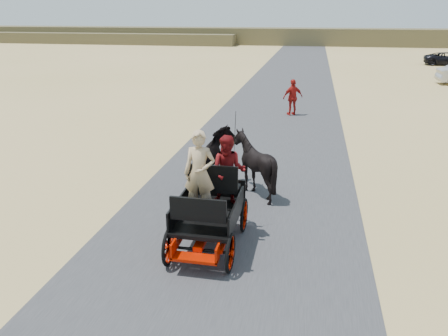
% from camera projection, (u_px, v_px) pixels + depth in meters
% --- Properties ---
extents(ground, '(140.00, 140.00, 0.00)m').
position_uv_depth(ground, '(217.00, 268.00, 8.58)').
color(ground, tan).
extents(road, '(6.00, 140.00, 0.01)m').
position_uv_depth(road, '(217.00, 268.00, 8.58)').
color(road, '#38383A').
rests_on(road, ground).
extents(ridge_far, '(140.00, 6.00, 2.40)m').
position_uv_depth(ridge_far, '(305.00, 37.00, 65.36)').
color(ridge_far, brown).
rests_on(ridge_far, ground).
extents(ridge_near, '(40.00, 4.00, 1.60)m').
position_uv_depth(ridge_near, '(107.00, 39.00, 67.40)').
color(ridge_near, brown).
rests_on(ridge_near, ground).
extents(carriage, '(1.30, 2.40, 0.72)m').
position_uv_depth(carriage, '(209.00, 230.00, 9.33)').
color(carriage, black).
rests_on(carriage, ground).
extents(horse_left, '(0.91, 2.01, 1.70)m').
position_uv_depth(horse_left, '(215.00, 162.00, 12.03)').
color(horse_left, black).
rests_on(horse_left, ground).
extents(horse_right, '(1.37, 1.54, 1.70)m').
position_uv_depth(horse_right, '(254.00, 164.00, 11.83)').
color(horse_right, black).
rests_on(horse_right, ground).
extents(driver_man, '(0.66, 0.43, 1.80)m').
position_uv_depth(driver_man, '(200.00, 173.00, 8.99)').
color(driver_man, tan).
rests_on(driver_man, carriage).
extents(passenger_woman, '(0.77, 0.60, 1.58)m').
position_uv_depth(passenger_woman, '(228.00, 171.00, 9.44)').
color(passenger_woman, '#660C0F').
rests_on(passenger_woman, carriage).
extents(pedestrian, '(1.09, 0.86, 1.73)m').
position_uv_depth(pedestrian, '(293.00, 97.00, 20.99)').
color(pedestrian, '#A31712').
rests_on(pedestrian, ground).
extents(car_d, '(4.43, 2.43, 1.18)m').
position_uv_depth(car_d, '(448.00, 59.00, 40.60)').
color(car_d, black).
rests_on(car_d, ground).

